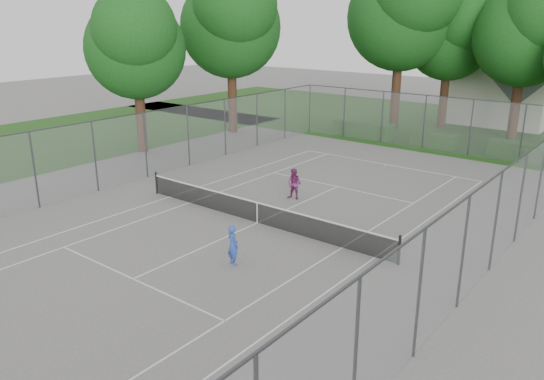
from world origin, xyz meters
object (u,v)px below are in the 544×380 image
Objects in this scene: tennis_net at (257,212)px; girl_player at (233,245)px; woman_player at (294,184)px; house at (504,77)px.

girl_player is (1.85, -3.53, 0.22)m from tennis_net.
tennis_net is 3.99m from girl_player.
house is at bearing 78.09° from woman_player.
woman_player is at bearing 99.98° from tennis_net.
house is at bearing 87.49° from tennis_net.
woman_player is (-2.46, 7.01, 0.01)m from girl_player.
house is 26.12m from woman_player.
girl_player is 7.43m from woman_player.
tennis_net is 1.40× the size of house.
girl_player is 0.98× the size of woman_player.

